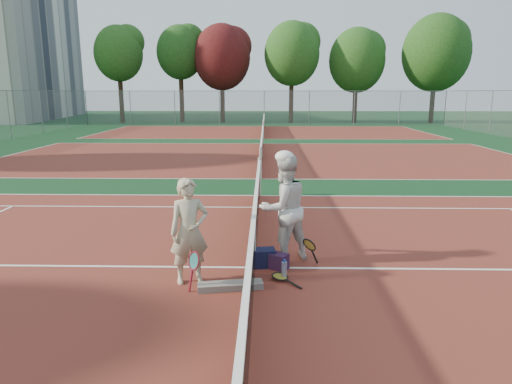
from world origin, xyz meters
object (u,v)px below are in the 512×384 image
apartment_block (8,49)px  player_b (284,208)px  sports_bag_navy (263,258)px  sports_bag_purple (278,261)px  racket_red (194,271)px  water_bottle (284,271)px  net_main (254,239)px  racket_black_held (309,253)px  player_a (189,231)px  racket_spare (280,278)px

apartment_block → player_b: (28.50, -43.60, -6.56)m
sports_bag_navy → sports_bag_purple: bearing=-21.8°
racket_red → water_bottle: racket_red is taller
net_main → player_b: 0.77m
net_main → player_b: (0.50, 0.40, 0.43)m
net_main → racket_black_held: net_main is taller
player_a → racket_black_held: (1.90, 0.63, -0.56)m
racket_red → sports_bag_purple: bearing=-12.4°
apartment_block → racket_red: (27.13, -44.90, -7.20)m
racket_spare → sports_bag_navy: bearing=-16.7°
apartment_block → water_bottle: apartment_block is taller
player_b → water_bottle: bearing=59.8°
water_bottle → net_main: bearing=134.3°
water_bottle → player_b: bearing=88.9°
sports_bag_purple → player_a: bearing=-157.9°
racket_spare → water_bottle: (0.06, 0.01, 0.11)m
player_b → racket_black_held: (0.42, -0.36, -0.68)m
apartment_block → racket_spare: (28.42, -44.50, -7.46)m
sports_bag_navy → water_bottle: 0.65m
racket_red → racket_spare: 1.37m
net_main → player_b: size_ratio=5.84×
player_a → racket_black_held: size_ratio=3.16×
apartment_block → player_b: apartment_block is taller
racket_red → water_bottle: bearing=-30.1°
water_bottle → apartment_block: bearing=122.6°
racket_red → racket_black_held: bearing=-19.1°
sports_bag_purple → racket_red: bearing=-145.6°
player_a → sports_bag_purple: bearing=1.5°
apartment_block → racket_black_held: (28.92, -43.96, -7.24)m
apartment_block → sports_bag_purple: 52.91m
net_main → sports_bag_navy: net_main is taller
sports_bag_navy → water_bottle: (0.33, -0.56, -0.01)m
apartment_block → player_b: bearing=-56.8°
apartment_block → net_main: bearing=-57.5°
player_b → racket_red: 2.00m
apartment_block → racket_red: bearing=-58.9°
water_bottle → player_a: bearing=-176.2°
net_main → sports_bag_purple: 0.54m
sports_bag_purple → player_b: bearing=76.3°
apartment_block → racket_red: apartment_block is taller
racket_red → racket_black_held: (1.79, 0.94, -0.04)m
net_main → racket_black_held: 0.95m
net_main → racket_red: bearing=-134.2°
player_a → racket_red: 0.62m
apartment_block → racket_black_held: size_ratio=42.38×
apartment_block → player_b: size_ratio=11.71×
player_b → racket_spare: 1.28m
racket_spare → sports_bag_purple: size_ratio=1.83×
sports_bag_navy → water_bottle: size_ratio=1.31×
racket_red → sports_bag_navy: size_ratio=1.51×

